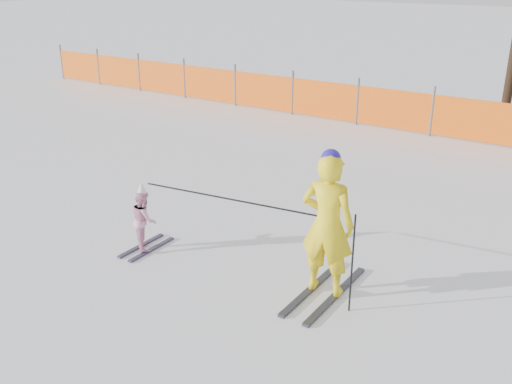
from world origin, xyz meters
TOP-DOWN VIEW (x-y plane):
  - ground at (0.00, 0.00)m, footprint 120.00×120.00m
  - adult at (1.33, 0.12)m, footprint 0.73×1.62m
  - child at (-1.49, -0.26)m, footprint 0.56×0.93m
  - ski_poles at (0.54, -0.07)m, footprint 3.16×0.37m
  - safety_fence at (-5.07, 8.17)m, footprint 17.84×0.06m

SIDE VIEW (x-z plane):
  - ground at x=0.00m, z-range 0.00..0.00m
  - child at x=-1.49m, z-range -0.05..1.04m
  - safety_fence at x=-5.07m, z-range -0.07..1.18m
  - ski_poles at x=0.54m, z-range 0.28..1.59m
  - adult at x=1.33m, z-range 0.00..1.97m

